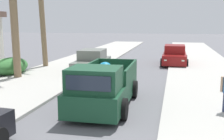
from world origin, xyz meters
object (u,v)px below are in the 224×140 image
Objects in this scene: car_right_near at (175,56)px; hedge_bush at (11,66)px; car_left_mid at (92,62)px; pickup_truck at (104,88)px.

car_right_near is 1.52× the size of hedge_bush.
car_right_near is 12.17m from hedge_bush.
car_left_mid is (-5.29, -4.90, 0.00)m from car_right_near.
pickup_truck reaches higher than car_left_mid.
car_left_mid is 1.54× the size of hedge_bush.
car_right_near is at bearing 77.57° from pickup_truck.
hedge_bush is at bearing -158.98° from car_left_mid.
pickup_truck is at bearing -102.43° from car_right_near.
pickup_truck reaches higher than hedge_bush.
car_left_mid is at bearing -137.19° from car_right_near.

